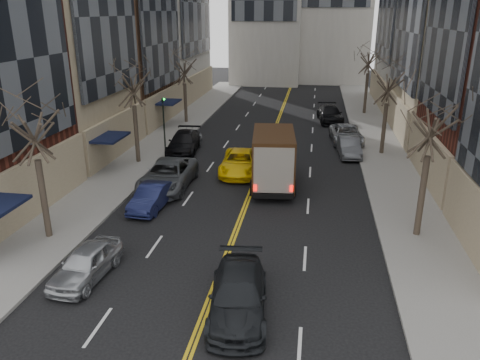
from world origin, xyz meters
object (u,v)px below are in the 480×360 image
object	(u,v)px
observer_sedan	(238,295)
pedestrian	(261,165)
taxi	(240,162)
ups_truck	(273,158)

from	to	relation	value
observer_sedan	pedestrian	distance (m)	14.86
taxi	observer_sedan	bearing A→B (deg)	-84.22
ups_truck	taxi	distance (m)	3.38
observer_sedan	taxi	world-z (taller)	taxi
observer_sedan	taxi	distance (m)	15.68
taxi	pedestrian	xyz separation A→B (m)	(1.48, -0.66, 0.11)
ups_truck	observer_sedan	bearing A→B (deg)	-95.74
ups_truck	pedestrian	bearing A→B (deg)	116.68
ups_truck	taxi	bearing A→B (deg)	132.85
observer_sedan	pedestrian	size ratio (longest dim) A/B	3.05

